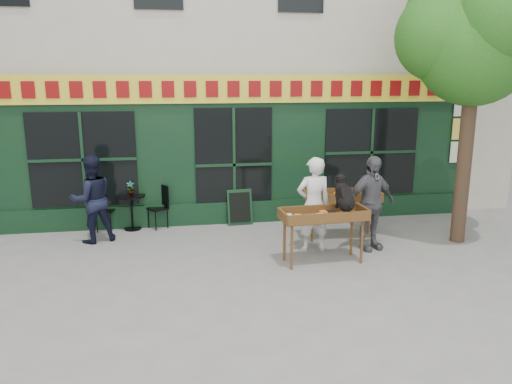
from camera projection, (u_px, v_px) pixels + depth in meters
ground at (250, 259)px, 9.15m from camera, size 80.00×80.00×0.00m
building at (216, 13)px, 13.76m from camera, size 14.00×7.26×10.00m
street_tree at (477, 30)px, 9.27m from camera, size 3.05×2.90×5.60m
book_cart_center at (324, 218)px, 8.80m from camera, size 1.54×0.72×0.99m
dog at (345, 192)px, 8.71m from camera, size 0.38×0.62×0.60m
woman at (313, 204)px, 9.41m from camera, size 0.69×0.48×1.81m
book_cart_right at (342, 199)px, 10.17m from camera, size 1.54×0.73×0.99m
man_right at (371, 203)px, 9.47m from camera, size 1.15×0.72×1.82m
bistro_table at (131, 205)px, 10.77m from camera, size 0.60×0.60×0.76m
bistro_chair_left at (101, 206)px, 10.68m from camera, size 0.43×0.43×0.95m
bistro_chair_right at (161, 203)px, 10.92m from camera, size 0.50×0.50×0.95m
potted_plant at (130, 188)px, 10.69m from camera, size 0.17×0.12×0.31m
man_left at (92, 199)px, 9.91m from camera, size 1.05×0.95×1.76m
chalkboard at (240, 207)px, 11.18m from camera, size 0.57×0.23×0.79m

